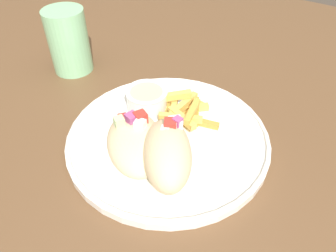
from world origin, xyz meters
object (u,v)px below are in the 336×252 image
object	(u,v)px
fries_pile	(182,112)
water_glass	(69,44)
pita_sandwich_far	(137,142)
pita_sandwich_near	(167,153)
sauce_ramekin	(147,99)
plate	(168,137)

from	to	relation	value
fries_pile	water_glass	distance (m)	0.28
pita_sandwich_far	fries_pile	bearing A→B (deg)	-51.89
pita_sandwich_near	sauce_ramekin	xyz separation A→B (m)	(0.09, 0.10, -0.01)
pita_sandwich_far	plate	bearing A→B (deg)	-61.65
pita_sandwich_near	fries_pile	bearing A→B (deg)	-15.04
fries_pile	water_glass	world-z (taller)	water_glass
sauce_ramekin	fries_pile	bearing A→B (deg)	-76.03
pita_sandwich_far	sauce_ramekin	world-z (taller)	pita_sandwich_far
plate	water_glass	world-z (taller)	water_glass
pita_sandwich_near	sauce_ramekin	distance (m)	0.14
pita_sandwich_far	sauce_ramekin	bearing A→B (deg)	-17.76
sauce_ramekin	pita_sandwich_near	bearing A→B (deg)	-132.71
plate	pita_sandwich_far	world-z (taller)	pita_sandwich_far
plate	fries_pile	world-z (taller)	fries_pile
fries_pile	sauce_ramekin	size ratio (longest dim) A/B	1.85
pita_sandwich_far	water_glass	xyz separation A→B (m)	(0.14, 0.27, 0.02)
pita_sandwich_near	sauce_ramekin	size ratio (longest dim) A/B	2.04
sauce_ramekin	water_glass	distance (m)	0.23
fries_pile	sauce_ramekin	distance (m)	0.06
pita_sandwich_far	fries_pile	xyz separation A→B (m)	(0.11, -0.01, -0.01)
pita_sandwich_far	fries_pile	world-z (taller)	pita_sandwich_far
pita_sandwich_near	pita_sandwich_far	xyz separation A→B (m)	(0.00, 0.05, -0.01)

